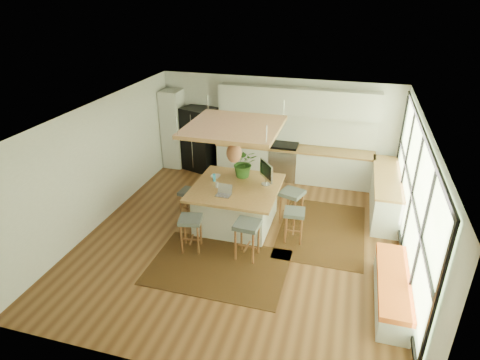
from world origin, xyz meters
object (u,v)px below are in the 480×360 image
(stool_near_left, at_px, (191,234))
(stool_right_front, at_px, (294,225))
(stool_right_back, at_px, (291,209))
(island, at_px, (236,205))
(monitor, at_px, (266,174))
(stool_near_right, at_px, (247,242))
(stool_left_side, at_px, (190,203))
(laptop, at_px, (223,190))
(microwave, at_px, (230,135))
(island_plant, at_px, (244,166))
(fridge, at_px, (200,138))

(stool_near_left, relative_size, stool_right_front, 1.04)
(stool_near_left, bearing_deg, stool_right_back, 41.84)
(island, bearing_deg, monitor, 23.82)
(stool_near_right, bearing_deg, stool_near_left, -177.69)
(stool_right_back, distance_m, stool_left_side, 2.31)
(stool_right_front, bearing_deg, laptop, -173.60)
(stool_right_back, height_order, microwave, microwave)
(stool_right_front, bearing_deg, island_plant, 147.06)
(island_plant, bearing_deg, fridge, 131.37)
(stool_right_back, relative_size, microwave, 1.32)
(fridge, distance_m, laptop, 3.59)
(island_plant, bearing_deg, stool_near_right, -72.54)
(stool_right_back, distance_m, island_plant, 1.43)
(island, bearing_deg, stool_near_left, -116.06)
(fridge, xyz_separation_m, stool_near_left, (1.26, -3.88, -0.57))
(fridge, distance_m, stool_left_side, 2.85)
(monitor, bearing_deg, stool_right_front, 14.25)
(microwave, bearing_deg, stool_right_back, -52.22)
(stool_near_left, bearing_deg, island, 63.94)
(stool_near_left, xyz_separation_m, laptop, (0.45, 0.73, 0.70))
(fridge, bearing_deg, laptop, -44.25)
(stool_near_right, xyz_separation_m, stool_right_front, (0.78, 0.85, 0.00))
(stool_left_side, height_order, monitor, monitor)
(stool_right_front, distance_m, monitor, 1.26)
(fridge, bearing_deg, stool_right_back, -19.91)
(stool_right_back, bearing_deg, stool_near_left, -138.16)
(fridge, relative_size, stool_near_left, 2.45)
(fridge, distance_m, microwave, 0.91)
(island, relative_size, stool_near_left, 2.50)
(laptop, relative_size, monitor, 0.57)
(stool_near_right, xyz_separation_m, stool_right_back, (0.61, 1.54, 0.00))
(island, bearing_deg, stool_right_back, 17.53)
(monitor, bearing_deg, island_plant, -152.92)
(fridge, height_order, stool_near_right, fridge)
(fridge, distance_m, stool_near_right, 4.56)
(stool_right_front, distance_m, laptop, 1.65)
(laptop, relative_size, island_plant, 0.49)
(fridge, xyz_separation_m, stool_right_front, (3.19, -2.98, -0.57))
(stool_near_right, distance_m, monitor, 1.66)
(laptop, bearing_deg, stool_right_front, 10.23)
(laptop, distance_m, monitor, 1.06)
(microwave, bearing_deg, island, -75.43)
(fridge, xyz_separation_m, monitor, (2.45, -2.40, 0.26))
(stool_near_right, height_order, laptop, laptop)
(stool_left_side, relative_size, monitor, 1.18)
(stool_right_back, xyz_separation_m, island_plant, (-1.15, 0.17, 0.84))
(stool_near_left, bearing_deg, stool_near_right, 2.31)
(island, xyz_separation_m, laptop, (-0.14, -0.48, 0.58))
(island, relative_size, stool_left_side, 2.69)
(fridge, bearing_deg, island_plant, -31.37)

